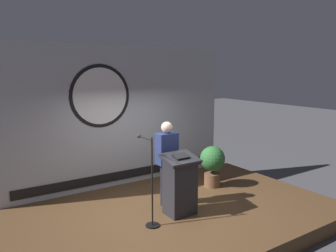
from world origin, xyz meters
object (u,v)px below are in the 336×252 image
Objects in this scene: speaker_person at (167,163)px; potted_plant at (212,162)px; microphone_stand at (150,194)px; podium at (180,185)px.

speaker_person reaches higher than potted_plant.
potted_plant is at bearing 22.34° from microphone_stand.
speaker_person is 1.08× the size of microphone_stand.
podium is at bearing 7.52° from microphone_stand.
microphone_stand is 1.65× the size of potted_plant.
speaker_person is 1.78× the size of potted_plant.
speaker_person reaches higher than microphone_stand.
speaker_person is at bearing -167.84° from potted_plant.
podium is 1.22× the size of potted_plant.
microphone_stand reaches higher than podium.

